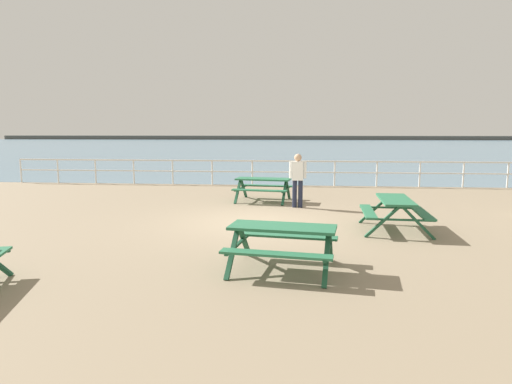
% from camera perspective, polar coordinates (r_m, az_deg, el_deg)
% --- Properties ---
extents(ground_plane, '(30.00, 24.00, 0.20)m').
position_cam_1_polar(ground_plane, '(11.60, 0.09, -4.37)').
color(ground_plane, gray).
extents(sea_band, '(142.00, 90.00, 0.01)m').
position_cam_1_polar(sea_band, '(64.09, 4.31, 5.90)').
color(sea_band, slate).
rests_on(sea_band, ground).
extents(distant_shoreline, '(142.00, 6.00, 1.80)m').
position_cam_1_polar(distant_shoreline, '(107.07, 4.68, 6.76)').
color(distant_shoreline, '#4C4C47').
rests_on(distant_shoreline, ground).
extents(seaward_railing, '(23.07, 0.07, 1.08)m').
position_cam_1_polar(seaward_railing, '(19.13, 2.16, 3.10)').
color(seaward_railing, white).
rests_on(seaward_railing, ground).
extents(picnic_table_near_left, '(2.00, 1.76, 0.80)m').
position_cam_1_polar(picnic_table_near_left, '(7.60, 3.43, -5.78)').
color(picnic_table_near_left, '#286B47').
rests_on(picnic_table_near_left, ground).
extents(picnic_table_near_right, '(1.63, 1.88, 0.80)m').
position_cam_1_polar(picnic_table_near_right, '(11.02, 17.48, -1.80)').
color(picnic_table_near_right, '#286B47').
rests_on(picnic_table_near_right, ground).
extents(picnic_table_far_left, '(1.99, 1.75, 0.80)m').
position_cam_1_polar(picnic_table_far_left, '(14.84, 0.93, 1.04)').
color(picnic_table_far_left, '#286B47').
rests_on(picnic_table_far_left, ground).
extents(visitor, '(0.53, 0.23, 1.66)m').
position_cam_1_polar(visitor, '(13.68, 5.40, 1.94)').
color(visitor, '#1E2338').
rests_on(visitor, ground).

